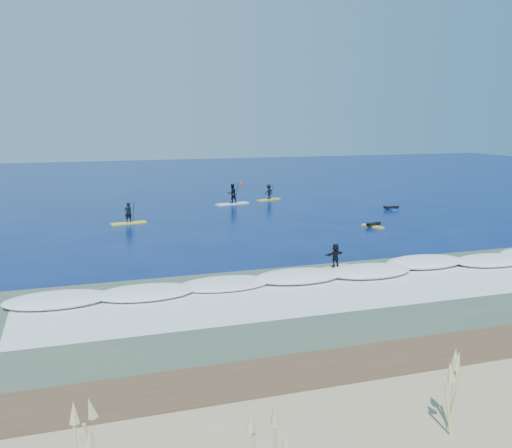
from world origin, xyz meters
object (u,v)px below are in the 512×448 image
object	(u,v)px
sup_paddler_center	(232,195)
prone_paddler_near	(373,225)
sup_paddler_right	(269,193)
marker_buoy	(241,183)
prone_paddler_far	(391,208)
sup_paddler_left	(128,216)
wave_surfer	(335,257)

from	to	relation	value
sup_paddler_center	prone_paddler_near	xyz separation A→B (m)	(7.20, -14.89, -0.74)
sup_paddler_center	sup_paddler_right	world-z (taller)	sup_paddler_center
sup_paddler_center	marker_buoy	distance (m)	16.00
sup_paddler_right	prone_paddler_far	xyz separation A→B (m)	(8.72, -9.41, -0.60)
sup_paddler_left	sup_paddler_right	size ratio (longest dim) A/B	1.05
sup_paddler_right	wave_surfer	world-z (taller)	sup_paddler_right
sup_paddler_center	marker_buoy	xyz separation A→B (m)	(5.41, 15.04, -0.61)
sup_paddler_right	prone_paddler_far	distance (m)	12.84
sup_paddler_left	wave_surfer	distance (m)	20.62
sup_paddler_left	sup_paddler_right	bearing A→B (deg)	21.16
prone_paddler_near	sup_paddler_center	bearing A→B (deg)	6.49
sup_paddler_right	marker_buoy	bearing A→B (deg)	64.45
sup_paddler_center	prone_paddler_near	world-z (taller)	sup_paddler_center
marker_buoy	sup_paddler_center	bearing A→B (deg)	-109.76
sup_paddler_left	wave_surfer	bearing A→B (deg)	-72.62
sup_paddler_center	prone_paddler_far	bearing A→B (deg)	-43.73
sup_paddler_right	marker_buoy	size ratio (longest dim) A/B	4.60
sup_paddler_right	wave_surfer	size ratio (longest dim) A/B	1.36
wave_surfer	marker_buoy	size ratio (longest dim) A/B	3.39
prone_paddler_far	marker_buoy	world-z (taller)	marker_buoy
prone_paddler_far	marker_buoy	xyz separation A→B (m)	(-7.69, 22.92, 0.12)
prone_paddler_near	wave_surfer	distance (m)	14.02
sup_paddler_center	marker_buoy	size ratio (longest dim) A/B	5.74
sup_paddler_left	marker_buoy	size ratio (longest dim) A/B	4.84
sup_paddler_left	marker_buoy	world-z (taller)	sup_paddler_left
sup_paddler_left	marker_buoy	bearing A→B (deg)	44.60
sup_paddler_right	prone_paddler_near	size ratio (longest dim) A/B	1.40
sup_paddler_left	prone_paddler_far	world-z (taller)	sup_paddler_left
prone_paddler_near	marker_buoy	xyz separation A→B (m)	(-1.80, 29.93, 0.12)
sup_paddler_left	sup_paddler_center	distance (m)	13.21
sup_paddler_left	prone_paddler_near	world-z (taller)	sup_paddler_left
prone_paddler_near	wave_surfer	world-z (taller)	wave_surfer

